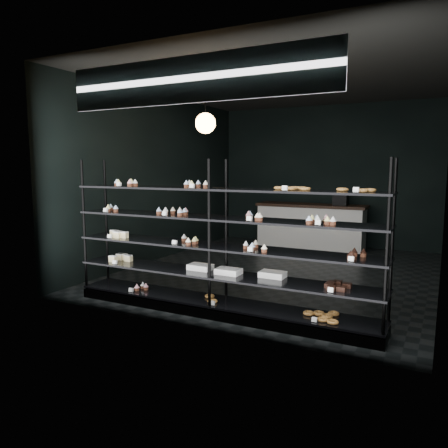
% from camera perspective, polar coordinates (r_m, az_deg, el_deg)
% --- Properties ---
extents(room, '(5.01, 6.01, 3.20)m').
position_cam_1_polar(room, '(7.52, 7.54, 5.79)').
color(room, black).
rests_on(room, ground).
extents(display_shelf, '(4.00, 0.50, 1.91)m').
position_cam_1_polar(display_shelf, '(5.39, -1.08, -5.24)').
color(display_shelf, black).
rests_on(display_shelf, room).
extents(signage, '(3.30, 0.05, 0.50)m').
position_cam_1_polar(signage, '(4.95, -4.29, 18.32)').
color(signage, '#0D0F42').
rests_on(signage, room).
extents(pendant_lamp, '(0.30, 0.30, 0.88)m').
position_cam_1_polar(pendant_lamp, '(6.58, -2.43, 13.02)').
color(pendant_lamp, black).
rests_on(pendant_lamp, room).
extents(service_counter, '(2.44, 0.65, 1.23)m').
position_cam_1_polar(service_counter, '(10.04, 11.31, -0.15)').
color(service_counter, silver).
rests_on(service_counter, room).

